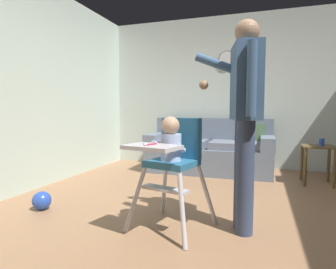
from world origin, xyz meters
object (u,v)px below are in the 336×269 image
(toy_ball, at_px, (42,201))
(couch, at_px, (210,151))
(wall_clock, at_px, (227,59))
(sippy_cup, at_px, (322,142))
(adult_standing, at_px, (244,114))
(side_table, at_px, (318,156))
(high_chair, at_px, (172,151))

(toy_ball, bearing_deg, couch, 61.33)
(wall_clock, bearing_deg, sippy_cup, -31.83)
(couch, distance_m, adult_standing, 2.41)
(couch, xyz_separation_m, wall_clock, (0.18, 0.48, 1.54))
(side_table, bearing_deg, high_chair, -125.64)
(sippy_cup, bearing_deg, high_chair, -126.35)
(toy_ball, bearing_deg, side_table, 35.21)
(high_chair, bearing_deg, couch, -163.90)
(high_chair, relative_size, wall_clock, 3.42)
(couch, distance_m, high_chair, 2.38)
(high_chair, height_order, wall_clock, wall_clock)
(couch, bearing_deg, side_table, 76.21)
(high_chair, xyz_separation_m, toy_ball, (-1.37, 0.01, -0.56))
(wall_clock, bearing_deg, toy_ball, -117.44)
(toy_ball, height_order, sippy_cup, sippy_cup)
(sippy_cup, height_order, wall_clock, wall_clock)
(wall_clock, bearing_deg, adult_standing, -80.13)
(side_table, bearing_deg, wall_clock, 147.45)
(adult_standing, bearing_deg, toy_ball, -9.27)
(couch, height_order, high_chair, high_chair)
(adult_standing, bearing_deg, sippy_cup, -128.28)
(side_table, bearing_deg, toy_ball, -144.79)
(side_table, height_order, wall_clock, wall_clock)
(sippy_cup, bearing_deg, couch, 166.54)
(adult_standing, xyz_separation_m, sippy_cup, (0.89, 1.86, -0.39))
(sippy_cup, bearing_deg, wall_clock, 148.17)
(adult_standing, relative_size, side_table, 3.26)
(toy_ball, bearing_deg, high_chair, -0.51)
(toy_ball, relative_size, wall_clock, 0.67)
(adult_standing, distance_m, sippy_cup, 2.10)
(couch, bearing_deg, high_chair, 2.20)
(sippy_cup, xyz_separation_m, wall_clock, (-1.37, 0.85, 1.30))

